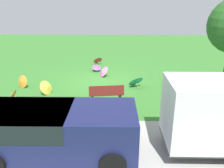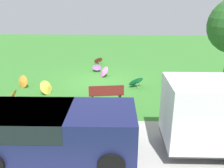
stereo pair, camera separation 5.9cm
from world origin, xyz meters
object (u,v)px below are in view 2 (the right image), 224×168
object	(u,v)px
box_trailer_white	(220,114)
park_bench	(106,94)
parasol_purple_0	(97,67)
parasol_orange_1	(12,95)
parasol_orange_0	(22,82)
parasol_purple_1	(170,78)
parasol_yellow_0	(47,87)
parasol_teal_1	(135,81)
parasol_red_0	(98,60)
van_dark	(52,128)
parasol_pink_0	(103,71)

from	to	relation	value
box_trailer_white	park_bench	bearing A→B (deg)	-44.33
parasol_purple_0	parasol_orange_1	bearing A→B (deg)	54.80
box_trailer_white	parasol_orange_0	size ratio (longest dim) A/B	4.24
parasol_purple_0	parasol_purple_1	world-z (taller)	parasol_purple_1
parasol_yellow_0	parasol_teal_1	distance (m)	4.68
parasol_purple_0	box_trailer_white	bearing A→B (deg)	117.96
box_trailer_white	park_bench	world-z (taller)	box_trailer_white
box_trailer_white	parasol_purple_1	size ratio (longest dim) A/B	4.03
parasol_red_0	van_dark	bearing A→B (deg)	88.60
parasol_purple_0	parasol_orange_1	distance (m)	6.10
parasol_orange_1	parasol_pink_0	bearing A→B (deg)	-135.53
parasol_purple_1	parasol_red_0	distance (m)	6.25
parasol_yellow_0	parasol_purple_0	bearing A→B (deg)	-117.38
box_trailer_white	parasol_orange_0	world-z (taller)	box_trailer_white
box_trailer_white	parasol_purple_0	xyz separation A→B (m)	(4.58, -8.63, -1.01)
parasol_purple_0	parasol_orange_1	xyz separation A→B (m)	(3.52, 4.99, -0.02)
box_trailer_white	parasol_purple_1	bearing A→B (deg)	-88.41
van_dark	park_bench	size ratio (longest dim) A/B	2.81
parasol_red_0	parasol_purple_1	bearing A→B (deg)	136.43
van_dark	parasol_red_0	distance (m)	11.02
park_bench	parasol_orange_1	distance (m)	4.48
parasol_purple_0	parasol_purple_1	xyz separation A→B (m)	(-4.41, 2.30, 0.05)
box_trailer_white	parasol_teal_1	distance (m)	6.22
park_bench	parasol_orange_0	bearing A→B (deg)	-21.55
box_trailer_white	parasol_red_0	size ratio (longest dim) A/B	3.87
park_bench	parasol_orange_0	size ratio (longest dim) A/B	2.17
parasol_pink_0	parasol_orange_1	bearing A→B (deg)	44.47
parasol_pink_0	parasol_yellow_0	bearing A→B (deg)	49.32
van_dark	box_trailer_white	size ratio (longest dim) A/B	1.44
box_trailer_white	parasol_pink_0	bearing A→B (deg)	-61.70
parasol_purple_1	parasol_pink_0	size ratio (longest dim) A/B	0.88
parasol_orange_1	parasol_red_0	size ratio (longest dim) A/B	0.74
box_trailer_white	parasol_red_0	xyz separation A→B (m)	(4.70, -10.64, -1.00)
parasol_red_0	parasol_teal_1	world-z (taller)	parasol_teal_1
parasol_orange_0	parasol_purple_1	size ratio (longest dim) A/B	0.95
parasol_yellow_0	van_dark	bearing A→B (deg)	109.39
parasol_pink_0	parasol_orange_1	xyz separation A→B (m)	(4.01, 3.94, -0.04)
park_bench	parasol_yellow_0	size ratio (longest dim) A/B	1.89
box_trailer_white	parasol_yellow_0	world-z (taller)	box_trailer_white
van_dark	parasol_teal_1	world-z (taller)	van_dark
park_bench	parasol_teal_1	distance (m)	2.65
van_dark	parasol_yellow_0	size ratio (longest dim) A/B	5.32
box_trailer_white	parasol_red_0	distance (m)	11.68
parasol_orange_0	parasol_yellow_0	distance (m)	1.86
parasol_purple_0	parasol_yellow_0	world-z (taller)	parasol_yellow_0
parasol_orange_1	parasol_teal_1	xyz separation A→B (m)	(-5.93, -2.11, 0.08)
parasol_red_0	parasol_yellow_0	size ratio (longest dim) A/B	0.95
box_trailer_white	parasol_yellow_0	bearing A→B (deg)	-34.20
parasol_orange_0	parasol_pink_0	distance (m)	4.79
parasol_orange_0	parasol_purple_1	bearing A→B (deg)	-173.47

